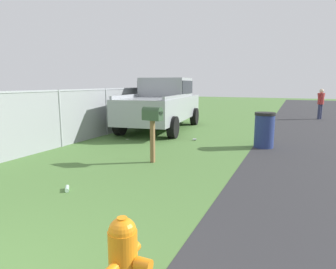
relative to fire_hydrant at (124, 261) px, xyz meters
name	(u,v)px	position (x,y,z in m)	size (l,w,h in m)	color
fire_hydrant	(124,261)	(0.00, 0.00, 0.00)	(0.47, 0.43, 0.77)	orange
mailbox	(152,118)	(4.19, 1.81, 0.69)	(0.26, 0.50, 1.33)	brown
pickup_truck	(163,102)	(9.15, 3.79, 0.73)	(5.55, 2.74, 2.09)	#93999E
trash_bin	(264,130)	(6.99, -0.46, 0.15)	(0.59, 0.59, 1.04)	navy
pedestrian	(321,102)	(15.43, -2.43, 0.54)	(0.42, 0.39, 1.58)	#2D3351
fence_section	(106,110)	(7.02, 5.09, 0.54)	(13.94, 0.07, 1.69)	#9EA3A8
litter_bottle_midfield_a	(67,189)	(1.89, 2.35, -0.34)	(0.07, 0.07, 0.22)	#B2D8BF
litter_can_by_mailbox	(195,139)	(7.20, 1.75, -0.34)	(0.07, 0.07, 0.12)	silver
litter_wrapper_far_scatter	(152,134)	(7.77, 3.62, -0.37)	(0.12, 0.08, 0.01)	silver
litter_wrapper_midfield_b	(127,139)	(6.49, 3.90, -0.37)	(0.12, 0.08, 0.01)	silver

